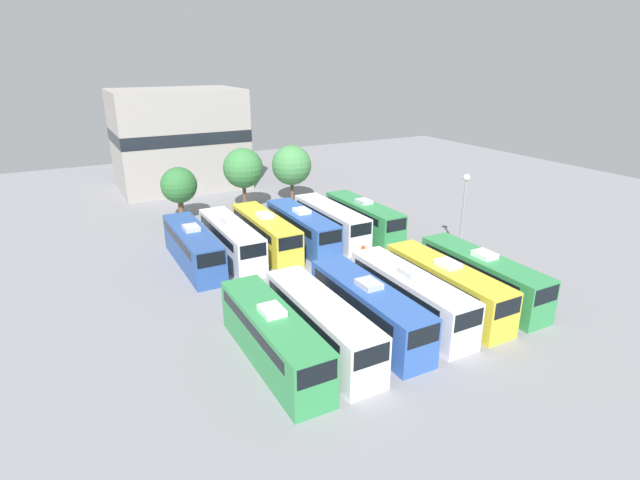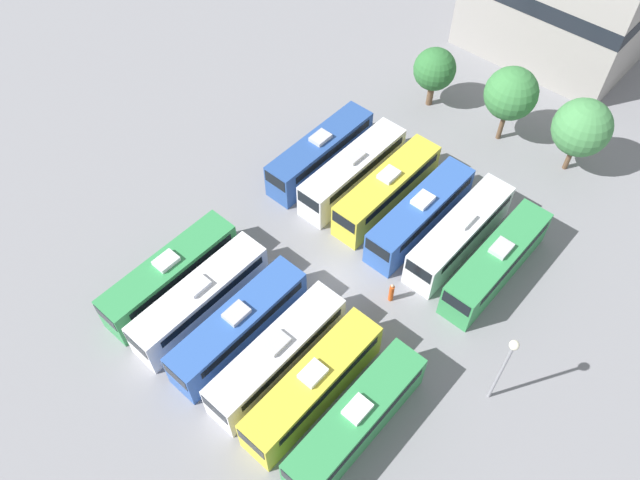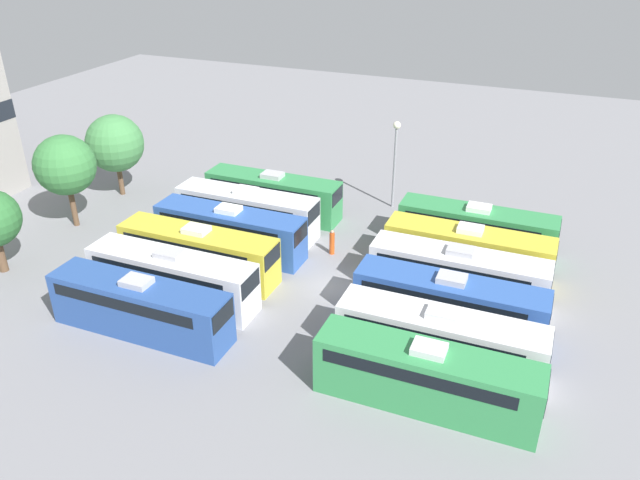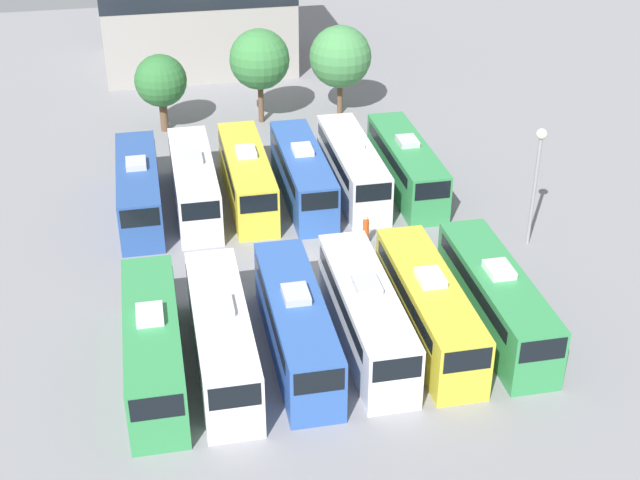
{
  "view_description": "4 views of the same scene",
  "coord_description": "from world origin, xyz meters",
  "px_view_note": "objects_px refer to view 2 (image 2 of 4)",
  "views": [
    {
      "loc": [
        -17.64,
        -31.3,
        16.58
      ],
      "look_at": [
        0.16,
        1.64,
        2.78
      ],
      "focal_mm": 28.0,
      "sensor_mm": 36.0,
      "label": 1
    },
    {
      "loc": [
        16.36,
        -20.2,
        38.0
      ],
      "look_at": [
        -1.9,
        0.44,
        2.64
      ],
      "focal_mm": 35.0,
      "sensor_mm": 36.0,
      "label": 2
    },
    {
      "loc": [
        -31.71,
        -12.43,
        21.32
      ],
      "look_at": [
        -0.14,
        0.46,
        3.33
      ],
      "focal_mm": 35.0,
      "sensor_mm": 36.0,
      "label": 3
    },
    {
      "loc": [
        -7.39,
        -41.88,
        25.85
      ],
      "look_at": [
        0.89,
        -1.34,
        2.16
      ],
      "focal_mm": 50.0,
      "sensor_mm": 36.0,
      "label": 4
    }
  ],
  "objects_px": {
    "bus_5": "(357,419)",
    "bus_8": "(387,189)",
    "bus_2": "(239,325)",
    "bus_11": "(497,261)",
    "bus_6": "(321,152)",
    "worker_person": "(391,293)",
    "tree_1": "(511,94)",
    "bus_9": "(420,214)",
    "light_pole": "(506,361)",
    "bus_0": "(171,274)",
    "bus_4": "(313,384)",
    "bus_10": "(460,233)",
    "bus_1": "(201,298)",
    "tree_0": "(435,69)",
    "bus_3": "(278,354)",
    "tree_2": "(582,128)",
    "bus_7": "(353,170)"
  },
  "relations": [
    {
      "from": "bus_3",
      "to": "bus_4",
      "type": "height_order",
      "value": "same"
    },
    {
      "from": "bus_4",
      "to": "bus_9",
      "type": "relative_size",
      "value": 1.0
    },
    {
      "from": "bus_6",
      "to": "bus_10",
      "type": "distance_m",
      "value": 13.48
    },
    {
      "from": "bus_5",
      "to": "tree_2",
      "type": "height_order",
      "value": "tree_2"
    },
    {
      "from": "bus_0",
      "to": "bus_8",
      "type": "xyz_separation_m",
      "value": [
        6.47,
        16.68,
        0.0
      ]
    },
    {
      "from": "bus_0",
      "to": "tree_0",
      "type": "relative_size",
      "value": 1.87
    },
    {
      "from": "bus_0",
      "to": "bus_10",
      "type": "xyz_separation_m",
      "value": [
        13.26,
        16.74,
        0.0
      ]
    },
    {
      "from": "bus_1",
      "to": "bus_8",
      "type": "distance_m",
      "value": 16.97
    },
    {
      "from": "bus_8",
      "to": "bus_9",
      "type": "distance_m",
      "value": 3.5
    },
    {
      "from": "bus_2",
      "to": "bus_5",
      "type": "height_order",
      "value": "same"
    },
    {
      "from": "bus_7",
      "to": "bus_1",
      "type": "bearing_deg",
      "value": -90.11
    },
    {
      "from": "bus_1",
      "to": "bus_2",
      "type": "distance_m",
      "value": 3.55
    },
    {
      "from": "bus_4",
      "to": "tree_0",
      "type": "height_order",
      "value": "tree_0"
    },
    {
      "from": "bus_6",
      "to": "worker_person",
      "type": "height_order",
      "value": "bus_6"
    },
    {
      "from": "tree_1",
      "to": "tree_2",
      "type": "relative_size",
      "value": 1.04
    },
    {
      "from": "bus_2",
      "to": "bus_8",
      "type": "height_order",
      "value": "same"
    },
    {
      "from": "bus_4",
      "to": "bus_6",
      "type": "bearing_deg",
      "value": 130.21
    },
    {
      "from": "bus_3",
      "to": "bus_6",
      "type": "xyz_separation_m",
      "value": [
        -10.28,
        15.83,
        0.0
      ]
    },
    {
      "from": "bus_3",
      "to": "bus_11",
      "type": "distance_m",
      "value": 17.14
    },
    {
      "from": "bus_4",
      "to": "tree_1",
      "type": "relative_size",
      "value": 1.51
    },
    {
      "from": "light_pole",
      "to": "tree_1",
      "type": "distance_m",
      "value": 24.82
    },
    {
      "from": "bus_0",
      "to": "tree_2",
      "type": "bearing_deg",
      "value": 62.74
    },
    {
      "from": "bus_2",
      "to": "bus_11",
      "type": "xyz_separation_m",
      "value": [
        10.05,
        15.96,
        0.0
      ]
    },
    {
      "from": "bus_1",
      "to": "bus_10",
      "type": "distance_m",
      "value": 19.52
    },
    {
      "from": "worker_person",
      "to": "tree_1",
      "type": "distance_m",
      "value": 20.45
    },
    {
      "from": "bus_5",
      "to": "bus_8",
      "type": "height_order",
      "value": "same"
    },
    {
      "from": "bus_0",
      "to": "bus_6",
      "type": "distance_m",
      "value": 16.3
    },
    {
      "from": "bus_5",
      "to": "tree_1",
      "type": "relative_size",
      "value": 1.51
    },
    {
      "from": "bus_9",
      "to": "light_pole",
      "type": "height_order",
      "value": "light_pole"
    },
    {
      "from": "bus_1",
      "to": "tree_2",
      "type": "relative_size",
      "value": 1.57
    },
    {
      "from": "bus_8",
      "to": "worker_person",
      "type": "distance_m",
      "value": 9.27
    },
    {
      "from": "bus_9",
      "to": "worker_person",
      "type": "xyz_separation_m",
      "value": [
        2.44,
        -6.7,
        -0.86
      ]
    },
    {
      "from": "bus_10",
      "to": "bus_11",
      "type": "height_order",
      "value": "same"
    },
    {
      "from": "bus_1",
      "to": "bus_6",
      "type": "height_order",
      "value": "same"
    },
    {
      "from": "bus_10",
      "to": "bus_9",
      "type": "bearing_deg",
      "value": -172.53
    },
    {
      "from": "bus_6",
      "to": "bus_11",
      "type": "bearing_deg",
      "value": -0.1
    },
    {
      "from": "bus_6",
      "to": "tree_0",
      "type": "height_order",
      "value": "tree_0"
    },
    {
      "from": "bus_8",
      "to": "tree_1",
      "type": "distance_m",
      "value": 13.38
    },
    {
      "from": "bus_1",
      "to": "bus_4",
      "type": "relative_size",
      "value": 1.0
    },
    {
      "from": "worker_person",
      "to": "bus_8",
      "type": "bearing_deg",
      "value": 129.9
    },
    {
      "from": "worker_person",
      "to": "tree_1",
      "type": "relative_size",
      "value": 0.26
    },
    {
      "from": "bus_11",
      "to": "worker_person",
      "type": "relative_size",
      "value": 5.83
    },
    {
      "from": "bus_0",
      "to": "worker_person",
      "type": "xyz_separation_m",
      "value": [
        12.39,
        9.6,
        -0.86
      ]
    },
    {
      "from": "bus_0",
      "to": "bus_11",
      "type": "height_order",
      "value": "same"
    },
    {
      "from": "bus_2",
      "to": "bus_8",
      "type": "bearing_deg",
      "value": 90.67
    },
    {
      "from": "bus_5",
      "to": "tree_0",
      "type": "xyz_separation_m",
      "value": [
        -14.74,
        28.65,
        2.11
      ]
    },
    {
      "from": "bus_3",
      "to": "light_pole",
      "type": "relative_size",
      "value": 1.51
    },
    {
      "from": "bus_0",
      "to": "bus_4",
      "type": "relative_size",
      "value": 1.0
    },
    {
      "from": "bus_6",
      "to": "bus_9",
      "type": "bearing_deg",
      "value": 0.02
    },
    {
      "from": "light_pole",
      "to": "bus_11",
      "type": "bearing_deg",
      "value": 120.72
    }
  ]
}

